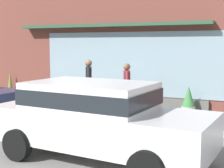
{
  "coord_description": "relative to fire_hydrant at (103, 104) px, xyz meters",
  "views": [
    {
      "loc": [
        5.51,
        -8.81,
        2.29
      ],
      "look_at": [
        0.91,
        1.2,
        0.99
      ],
      "focal_mm": 54.17,
      "sensor_mm": 36.0,
      "label": 1
    }
  ],
  "objects": [
    {
      "name": "potted_plant_window_left",
      "position": [
        2.33,
        1.82,
        0.02
      ],
      "size": [
        0.47,
        0.47,
        0.89
      ],
      "color": "#B7B2A3",
      "rests_on": "ground_plane"
    },
    {
      "name": "pedestrian_with_handbag",
      "position": [
        0.66,
        0.37,
        0.58
      ],
      "size": [
        0.37,
        0.63,
        1.69
      ],
      "rotation": [
        0.0,
        0.0,
        2.03
      ],
      "color": "#333847",
      "rests_on": "ground_plane"
    },
    {
      "name": "potted_plant_doorstep",
      "position": [
        -5.6,
        2.08,
        0.12
      ],
      "size": [
        0.26,
        0.26,
        1.1
      ],
      "color": "#33473D",
      "rests_on": "ground_plane"
    },
    {
      "name": "potted_plant_low_front",
      "position": [
        0.51,
        1.9,
        0.03
      ],
      "size": [
        0.33,
        0.33,
        0.94
      ],
      "color": "#9E6042",
      "rests_on": "ground_plane"
    },
    {
      "name": "parked_car_white",
      "position": [
        1.63,
        -3.62,
        0.46
      ],
      "size": [
        4.56,
        2.19,
        1.54
      ],
      "rotation": [
        0.0,
        0.0,
        -0.07
      ],
      "color": "white",
      "rests_on": "ground_plane"
    },
    {
      "name": "potted_plant_window_center",
      "position": [
        -3.57,
        1.74,
        0.07
      ],
      "size": [
        0.28,
        0.28,
        1.01
      ],
      "color": "#9E6042",
      "rests_on": "ground_plane"
    },
    {
      "name": "ground_plane",
      "position": [
        -0.83,
        -0.69,
        -0.41
      ],
      "size": [
        60.0,
        60.0,
        0.0
      ],
      "primitive_type": "plane",
      "color": "gray"
    },
    {
      "name": "storefront",
      "position": [
        -0.81,
        2.49,
        2.1
      ],
      "size": [
        14.0,
        0.81,
        5.14
      ],
      "color": "brown",
      "rests_on": "ground_plane"
    },
    {
      "name": "curb_strip",
      "position": [
        -0.83,
        -0.89,
        -0.35
      ],
      "size": [
        14.0,
        0.24,
        0.12
      ],
      "primitive_type": "cube",
      "color": "#B2B2AD",
      "rests_on": "ground_plane"
    },
    {
      "name": "pedestrian_passerby",
      "position": [
        -0.87,
        0.65,
        0.63
      ],
      "size": [
        0.31,
        0.42,
        1.77
      ],
      "rotation": [
        0.0,
        0.0,
        2.04
      ],
      "color": "#232328",
      "rests_on": "ground_plane"
    },
    {
      "name": "potted_plant_corner_tall",
      "position": [
        -0.71,
        1.96,
        -0.12
      ],
      "size": [
        0.4,
        0.4,
        0.57
      ],
      "color": "#9E6042",
      "rests_on": "ground_plane"
    },
    {
      "name": "fire_hydrant",
      "position": [
        0.0,
        0.0,
        0.0
      ],
      "size": [
        0.44,
        0.41,
        0.84
      ],
      "color": "#4C8C47",
      "rests_on": "ground_plane"
    }
  ]
}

